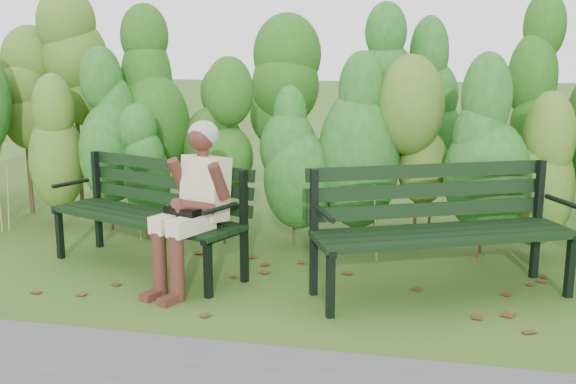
# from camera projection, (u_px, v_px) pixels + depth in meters

# --- Properties ---
(ground) EXTENTS (80.00, 80.00, 0.00)m
(ground) POSITION_uv_depth(u_px,v_px,m) (278.00, 295.00, 5.26)
(ground) COLOR #2A5218
(hedge_band) EXTENTS (11.04, 1.67, 2.42)m
(hedge_band) POSITION_uv_depth(u_px,v_px,m) (321.00, 113.00, 6.78)
(hedge_band) COLOR #47381E
(hedge_band) RESTS_ON ground
(leaf_litter) EXTENTS (5.81, 2.19, 0.01)m
(leaf_litter) POSITION_uv_depth(u_px,v_px,m) (331.00, 307.00, 4.99)
(leaf_litter) COLOR #57311A
(leaf_litter) RESTS_ON ground
(bench_left) EXTENTS (1.97, 1.27, 0.94)m
(bench_left) POSITION_uv_depth(u_px,v_px,m) (154.00, 206.00, 5.85)
(bench_left) COLOR black
(bench_left) RESTS_ON ground
(bench_right) EXTENTS (2.08, 1.43, 1.00)m
(bench_right) POSITION_uv_depth(u_px,v_px,m) (437.00, 219.00, 5.22)
(bench_right) COLOR black
(bench_right) RESTS_ON ground
(seated_woman) EXTENTS (0.61, 0.82, 1.34)m
(seated_woman) POSITION_uv_depth(u_px,v_px,m) (194.00, 195.00, 5.29)
(seated_woman) COLOR beige
(seated_woman) RESTS_ON ground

